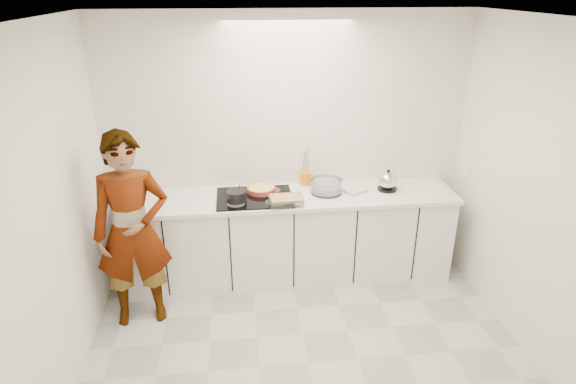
{
  "coord_description": "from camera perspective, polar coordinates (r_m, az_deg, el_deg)",
  "views": [
    {
      "loc": [
        -0.5,
        -2.96,
        2.8
      ],
      "look_at": [
        -0.05,
        1.05,
        1.05
      ],
      "focal_mm": 30.0,
      "sensor_mm": 36.0,
      "label": 1
    }
  ],
  "objects": [
    {
      "name": "base_cabinets",
      "position": [
        4.88,
        0.28,
        -5.53
      ],
      "size": [
        3.2,
        0.58,
        0.87
      ],
      "primitive_type": "cube",
      "color": "white",
      "rests_on": "floor"
    },
    {
      "name": "tea_towel",
      "position": [
        4.78,
        7.98,
        0.14
      ],
      "size": [
        0.24,
        0.22,
        0.03
      ],
      "primitive_type": "cube",
      "rotation": [
        0.0,
        0.0,
        0.49
      ],
      "color": "white",
      "rests_on": "countertop"
    },
    {
      "name": "kettle",
      "position": [
        4.86,
        11.73,
        1.24
      ],
      "size": [
        0.22,
        0.22,
        0.22
      ],
      "color": "black",
      "rests_on": "countertop"
    },
    {
      "name": "saucepan",
      "position": [
        4.52,
        -6.12,
        -0.48
      ],
      "size": [
        0.22,
        0.22,
        0.18
      ],
      "color": "black",
      "rests_on": "hob"
    },
    {
      "name": "ceiling",
      "position": [
        3.01,
        3.39,
        19.59
      ],
      "size": [
        3.6,
        3.2,
        0.0
      ],
      "primitive_type": "cube",
      "color": "white",
      "rests_on": "wall_back"
    },
    {
      "name": "mixing_bowl",
      "position": [
        4.72,
        4.57,
        0.63
      ],
      "size": [
        0.36,
        0.36,
        0.14
      ],
      "color": "silver",
      "rests_on": "countertop"
    },
    {
      "name": "hob",
      "position": [
        4.62,
        -3.99,
        -0.65
      ],
      "size": [
        0.72,
        0.54,
        0.01
      ],
      "primitive_type": "cube",
      "color": "black",
      "rests_on": "countertop"
    },
    {
      "name": "baking_dish",
      "position": [
        4.46,
        -0.27,
        -0.92
      ],
      "size": [
        0.32,
        0.24,
        0.06
      ],
      "color": "silver",
      "rests_on": "hob"
    },
    {
      "name": "wall_right",
      "position": [
        4.05,
        28.82,
        -1.4
      ],
      "size": [
        0.02,
        3.2,
        2.6
      ],
      "color": "white",
      "rests_on": "ground"
    },
    {
      "name": "cook",
      "position": [
        4.28,
        -17.96,
        -4.49
      ],
      "size": [
        0.69,
        0.51,
        1.75
      ],
      "primitive_type": "imported",
      "rotation": [
        0.0,
        0.0,
        0.15
      ],
      "color": "white",
      "rests_on": "floor"
    },
    {
      "name": "wall_back",
      "position": [
        4.82,
        -0.14,
        5.35
      ],
      "size": [
        3.6,
        0.0,
        2.6
      ],
      "primitive_type": "cube",
      "color": "white",
      "rests_on": "ground"
    },
    {
      "name": "wall_left",
      "position": [
        3.56,
        -27.16,
        -4.27
      ],
      "size": [
        0.0,
        3.2,
        2.6
      ],
      "primitive_type": "cube",
      "color": "white",
      "rests_on": "ground"
    },
    {
      "name": "utensil_crock",
      "position": [
        4.9,
        2.13,
        1.67
      ],
      "size": [
        0.12,
        0.12,
        0.14
      ],
      "primitive_type": "cylinder",
      "rotation": [
        0.0,
        0.0,
        0.07
      ],
      "color": "orange",
      "rests_on": "countertop"
    },
    {
      "name": "floor",
      "position": [
        4.1,
        2.48,
        -19.6
      ],
      "size": [
        3.6,
        3.2,
        0.0
      ],
      "primitive_type": "cube",
      "color": "beige",
      "rests_on": "ground"
    },
    {
      "name": "countertop",
      "position": [
        4.68,
        0.29,
        -0.65
      ],
      "size": [
        3.24,
        0.64,
        0.04
      ],
      "primitive_type": "cube",
      "color": "white",
      "rests_on": "base_cabinets"
    },
    {
      "name": "tart_dish",
      "position": [
        4.72,
        -3.21,
        0.36
      ],
      "size": [
        0.34,
        0.34,
        0.05
      ],
      "color": "#B13D29",
      "rests_on": "hob"
    }
  ]
}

